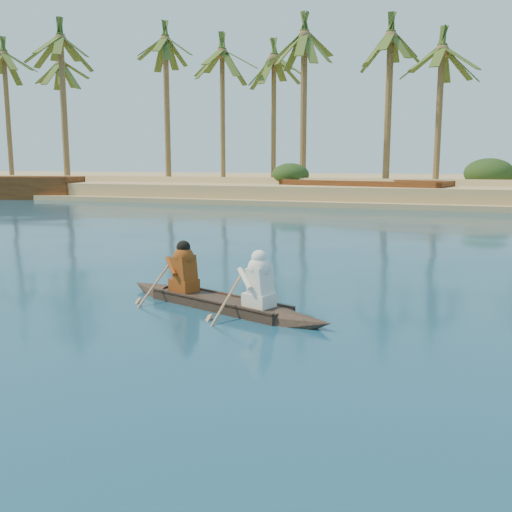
% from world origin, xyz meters
% --- Properties ---
extents(ground, '(160.00, 160.00, 0.00)m').
position_xyz_m(ground, '(0.00, 0.00, 0.00)').
color(ground, '#0C344E').
rests_on(ground, ground).
extents(sandy_embankment, '(150.00, 51.00, 1.50)m').
position_xyz_m(sandy_embankment, '(0.00, 46.89, 0.53)').
color(sandy_embankment, tan).
rests_on(sandy_embankment, ground).
extents(palm_grove, '(110.00, 14.00, 16.00)m').
position_xyz_m(palm_grove, '(0.00, 35.00, 8.00)').
color(palm_grove, '#3E531D').
rests_on(palm_grove, ground).
extents(shrub_cluster, '(100.00, 6.00, 2.40)m').
position_xyz_m(shrub_cluster, '(0.00, 31.50, 1.20)').
color(shrub_cluster, '#203A15').
rests_on(shrub_cluster, ground).
extents(canoe, '(5.29, 2.49, 1.48)m').
position_xyz_m(canoe, '(8.00, -4.00, 0.28)').
color(canoe, '#3C2B21').
rests_on(canoe, ground).
extents(barge_left, '(13.17, 7.48, 2.08)m').
position_xyz_m(barge_left, '(-23.41, 23.01, 0.73)').
color(barge_left, brown).
rests_on(barge_left, ground).
extents(barge_mid, '(12.38, 6.35, 1.97)m').
position_xyz_m(barge_mid, '(5.73, 27.00, 0.69)').
color(barge_mid, brown).
rests_on(barge_mid, ground).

